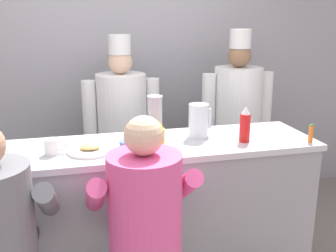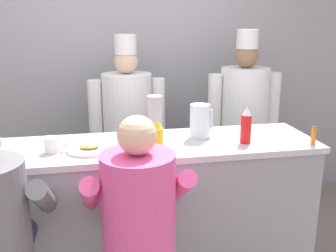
{
  "view_description": "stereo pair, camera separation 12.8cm",
  "coord_description": "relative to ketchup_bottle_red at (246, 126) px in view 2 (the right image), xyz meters",
  "views": [
    {
      "loc": [
        -0.42,
        -2.08,
        1.85
      ],
      "look_at": [
        0.17,
        0.28,
        1.17
      ],
      "focal_mm": 42.0,
      "sensor_mm": 36.0,
      "label": 1
    },
    {
      "loc": [
        -0.3,
        -2.11,
        1.85
      ],
      "look_at": [
        0.17,
        0.28,
        1.17
      ],
      "focal_mm": 42.0,
      "sensor_mm": 36.0,
      "label": 2
    }
  ],
  "objects": [
    {
      "name": "water_pitcher_clear",
      "position": [
        -0.26,
        0.17,
        0.0
      ],
      "size": [
        0.16,
        0.14,
        0.23
      ],
      "color": "silver",
      "rests_on": "diner_counter"
    },
    {
      "name": "breakfast_plate",
      "position": [
        -1.0,
        0.03,
        -0.1
      ],
      "size": [
        0.28,
        0.28,
        0.05
      ],
      "color": "white",
      "rests_on": "diner_counter"
    },
    {
      "name": "cook_in_whites_far",
      "position": [
        0.37,
        0.97,
        -0.2
      ],
      "size": [
        0.68,
        0.44,
        1.74
      ],
      "color": "#232328",
      "rests_on": "ground_plane"
    },
    {
      "name": "coffee_mug_blue",
      "position": [
        -0.78,
        -0.05,
        -0.07
      ],
      "size": [
        0.13,
        0.08,
        0.08
      ],
      "color": "#4C7AB2",
      "rests_on": "diner_counter"
    },
    {
      "name": "cook_in_whites_near",
      "position": [
        -0.68,
        1.02,
        -0.22
      ],
      "size": [
        0.67,
        0.43,
        1.7
      ],
      "color": "#232328",
      "rests_on": "ground_plane"
    },
    {
      "name": "wall_back",
      "position": [
        -0.67,
        1.48,
        0.19
      ],
      "size": [
        10.0,
        0.06,
        2.7
      ],
      "color": "#99999E",
      "rests_on": "ground_plane"
    },
    {
      "name": "diner_counter",
      "position": [
        -0.67,
        0.11,
        -0.64
      ],
      "size": [
        2.32,
        0.61,
        1.05
      ],
      "color": "gray",
      "rests_on": "ground_plane"
    },
    {
      "name": "cup_stack_steel",
      "position": [
        -0.59,
        0.07,
        0.05
      ],
      "size": [
        0.1,
        0.1,
        0.32
      ],
      "color": "#B7BABF",
      "rests_on": "diner_counter"
    },
    {
      "name": "ketchup_bottle_red",
      "position": [
        0.0,
        0.0,
        0.0
      ],
      "size": [
        0.07,
        0.07,
        0.24
      ],
      "color": "red",
      "rests_on": "diner_counter"
    },
    {
      "name": "mustard_bottle_yellow",
      "position": [
        -0.59,
        -0.08,
        -0.02
      ],
      "size": [
        0.06,
        0.06,
        0.2
      ],
      "color": "yellow",
      "rests_on": "diner_counter"
    },
    {
      "name": "diner_seated_pink",
      "position": [
        -0.77,
        -0.47,
        -0.29
      ],
      "size": [
        0.58,
        0.57,
        1.39
      ],
      "color": "#B2B5BA",
      "rests_on": "ground_plane"
    },
    {
      "name": "coffee_mug_white",
      "position": [
        -1.22,
        0.05,
        -0.06
      ],
      "size": [
        0.13,
        0.08,
        0.1
      ],
      "color": "white",
      "rests_on": "diner_counter"
    },
    {
      "name": "hot_sauce_bottle_orange",
      "position": [
        0.42,
        -0.12,
        -0.05
      ],
      "size": [
        0.03,
        0.03,
        0.12
      ],
      "color": "orange",
      "rests_on": "diner_counter"
    }
  ]
}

